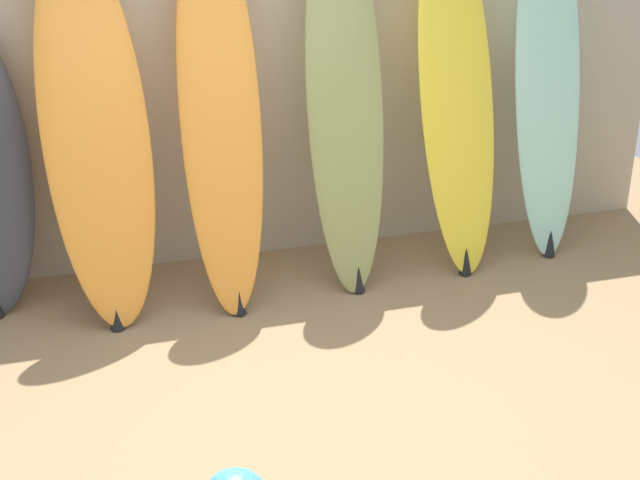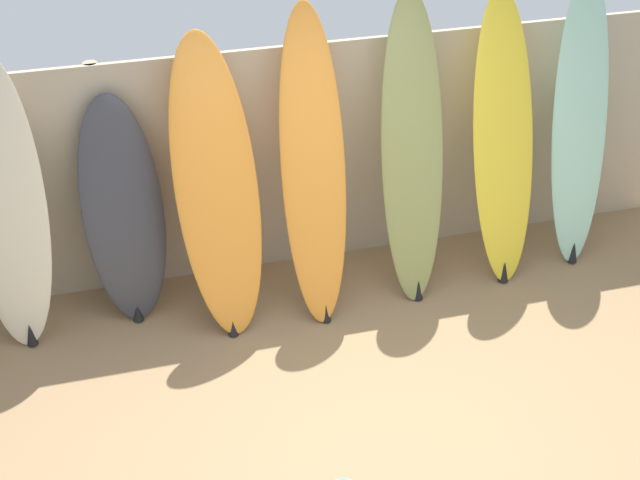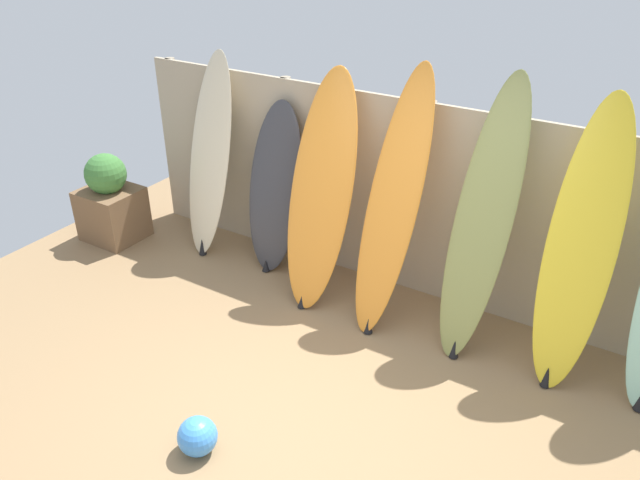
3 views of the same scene
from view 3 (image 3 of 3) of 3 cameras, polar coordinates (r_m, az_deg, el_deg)
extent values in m
plane|color=#8E704C|center=(4.62, -2.10, -16.14)|extent=(7.68, 7.68, 0.00)
cube|color=tan|center=(5.56, 9.18, 3.42)|extent=(6.08, 0.04, 1.80)
cylinder|color=gray|center=(7.09, -12.76, 8.79)|extent=(0.10, 0.10, 1.80)
cylinder|color=gray|center=(6.22, -2.97, 6.61)|extent=(0.10, 0.10, 1.80)
cylinder|color=gray|center=(5.60, 9.34, 3.57)|extent=(0.10, 0.10, 1.80)
cylinder|color=gray|center=(5.30, 23.73, -0.20)|extent=(0.10, 0.10, 1.80)
ellipsoid|color=beige|center=(6.30, -10.06, 7.53)|extent=(0.60, 0.62, 2.02)
cone|color=black|center=(6.53, -10.71, -0.61)|extent=(0.08, 0.08, 0.17)
ellipsoid|color=#38383D|center=(5.96, -4.14, 4.73)|extent=(0.59, 0.50, 1.64)
cone|color=black|center=(6.17, -4.97, -2.32)|extent=(0.08, 0.08, 0.12)
ellipsoid|color=orange|center=(5.40, 0.12, 4.47)|extent=(0.64, 0.83, 2.05)
cone|color=black|center=(5.63, -1.68, -5.63)|extent=(0.08, 0.08, 0.12)
ellipsoid|color=orange|center=(5.10, 6.72, 3.40)|extent=(0.52, 0.87, 2.17)
cone|color=black|center=(5.34, 4.43, -7.79)|extent=(0.08, 0.08, 0.14)
ellipsoid|color=olive|center=(4.89, 14.67, 1.62)|extent=(0.52, 0.76, 2.20)
cone|color=black|center=(5.18, 12.18, -9.68)|extent=(0.08, 0.08, 0.16)
ellipsoid|color=yellow|center=(4.80, 22.76, -0.69)|extent=(0.52, 0.69, 2.15)
cone|color=black|center=(5.10, 20.02, -11.65)|extent=(0.08, 0.08, 0.17)
cube|color=brown|center=(7.03, -18.43, 2.29)|extent=(0.59, 0.54, 0.56)
sphere|color=#3F7B38|center=(6.85, -19.02, 5.73)|extent=(0.43, 0.43, 0.43)
sphere|color=#3F8CE5|center=(4.40, -11.14, -17.19)|extent=(0.27, 0.27, 0.27)
camera|label=1|loc=(2.90, -64.93, -6.30)|focal=50.00mm
camera|label=2|loc=(3.48, -85.14, 18.72)|focal=50.00mm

